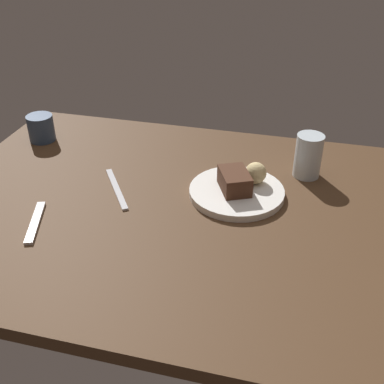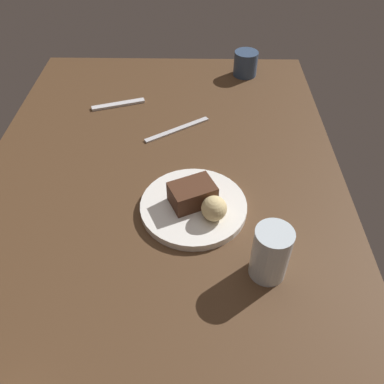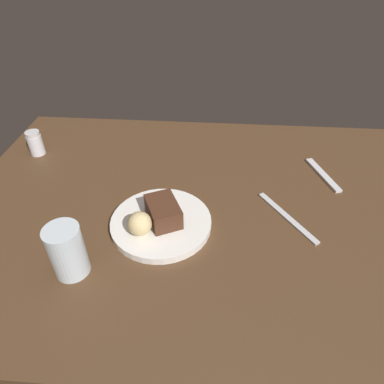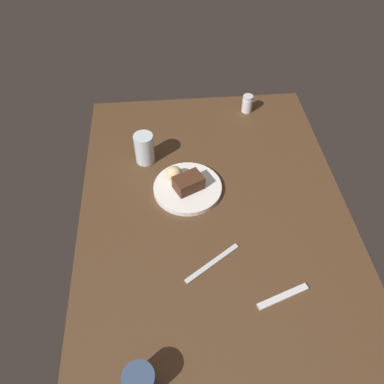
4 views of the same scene
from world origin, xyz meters
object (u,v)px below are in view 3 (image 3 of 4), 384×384
(chocolate_cake_slice, at_px, (163,212))
(butter_knife, at_px, (287,217))
(salt_shaker, at_px, (35,143))
(bread_roll, at_px, (140,224))
(dessert_plate, at_px, (161,223))
(water_glass, at_px, (67,251))
(dessert_spoon, at_px, (323,175))

(chocolate_cake_slice, height_order, butter_knife, chocolate_cake_slice)
(salt_shaker, bearing_deg, bread_roll, 139.73)
(butter_knife, bearing_deg, chocolate_cake_slice, 65.15)
(dessert_plate, xyz_separation_m, water_glass, (0.15, 0.14, 0.05))
(dessert_plate, relative_size, chocolate_cake_slice, 2.49)
(dessert_plate, distance_m, bread_roll, 0.06)
(dessert_plate, relative_size, salt_shaker, 3.16)
(chocolate_cake_slice, distance_m, butter_knife, 0.28)
(dessert_plate, distance_m, butter_knife, 0.29)
(dessert_plate, height_order, salt_shaker, salt_shaker)
(chocolate_cake_slice, bearing_deg, bread_roll, 45.58)
(water_glass, bearing_deg, dessert_plate, -138.42)
(chocolate_cake_slice, height_order, salt_shaker, salt_shaker)
(chocolate_cake_slice, relative_size, bread_roll, 1.74)
(water_glass, bearing_deg, bread_roll, -140.78)
(bread_roll, bearing_deg, water_glass, 39.22)
(bread_roll, distance_m, butter_knife, 0.33)
(bread_roll, height_order, butter_knife, bread_roll)
(salt_shaker, relative_size, dessert_spoon, 0.47)
(bread_roll, distance_m, water_glass, 0.15)
(salt_shaker, bearing_deg, chocolate_cake_slice, 146.91)
(bread_roll, relative_size, salt_shaker, 0.73)
(dessert_plate, bearing_deg, butter_knife, -170.62)
(butter_knife, bearing_deg, bread_roll, 71.42)
(butter_knife, bearing_deg, dessert_spoon, -68.07)
(chocolate_cake_slice, xyz_separation_m, salt_shaker, (0.41, -0.27, -0.01))
(chocolate_cake_slice, relative_size, dessert_spoon, 0.60)
(bread_roll, relative_size, dessert_spoon, 0.34)
(salt_shaker, height_order, butter_knife, salt_shaker)
(water_glass, distance_m, dessert_spoon, 0.66)
(water_glass, bearing_deg, salt_shaker, -58.40)
(bread_roll, height_order, water_glass, water_glass)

